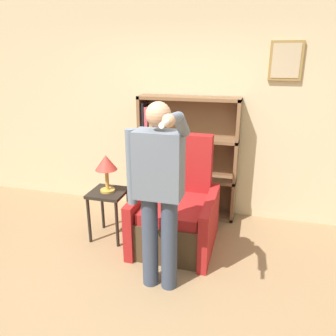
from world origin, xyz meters
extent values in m
plane|color=#937551|center=(0.00, 0.00, 0.00)|extent=(14.00, 14.00, 0.00)
cube|color=beige|center=(0.00, 2.03, 1.40)|extent=(8.00, 0.06, 2.80)
cube|color=olive|center=(1.22, 1.98, 2.03)|extent=(0.37, 0.04, 0.44)
cube|color=tan|center=(1.22, 1.96, 2.03)|extent=(0.31, 0.01, 0.38)
cube|color=brown|center=(-0.51, 1.85, 0.80)|extent=(0.04, 0.28, 1.60)
cube|color=brown|center=(0.74, 1.85, 0.80)|extent=(0.04, 0.28, 1.60)
cube|color=brown|center=(0.12, 1.98, 0.80)|extent=(1.29, 0.01, 1.60)
cube|color=brown|center=(0.12, 1.85, 0.02)|extent=(1.29, 0.28, 0.04)
cube|color=brown|center=(0.12, 1.85, 0.53)|extent=(1.29, 0.28, 0.04)
cube|color=brown|center=(0.12, 1.85, 1.07)|extent=(1.29, 0.28, 0.04)
cube|color=brown|center=(0.12, 1.85, 1.58)|extent=(1.29, 0.28, 0.04)
cube|color=#238438|center=(-0.46, 1.85, 0.22)|extent=(0.04, 0.21, 0.36)
cube|color=#9E7A47|center=(-0.42, 1.85, 0.21)|extent=(0.03, 0.21, 0.35)
cube|color=black|center=(-0.38, 1.85, 0.24)|extent=(0.03, 0.17, 0.39)
cube|color=gold|center=(-0.46, 1.85, 0.72)|extent=(0.04, 0.20, 0.34)
cube|color=red|center=(-0.40, 1.85, 0.78)|extent=(0.05, 0.19, 0.45)
cube|color=#1E47B2|center=(-0.37, 1.85, 0.71)|extent=(0.03, 0.23, 0.30)
cube|color=black|center=(-0.47, 1.85, 1.30)|extent=(0.03, 0.22, 0.42)
cube|color=#BC4C56|center=(-0.42, 1.85, 1.27)|extent=(0.04, 0.21, 0.37)
cube|color=#9E7A47|center=(-0.36, 1.85, 1.25)|extent=(0.05, 0.16, 0.32)
cube|color=#4C3823|center=(0.16, 1.01, 0.21)|extent=(0.68, 0.86, 0.43)
cube|color=#A31E1E|center=(0.16, 0.97, 0.49)|extent=(0.64, 0.74, 0.12)
cube|color=#A31E1E|center=(0.16, 1.40, 0.72)|extent=(0.68, 0.16, 1.02)
cube|color=#A31E1E|center=(-0.23, 1.01, 0.32)|extent=(0.10, 0.94, 0.63)
cube|color=#A31E1E|center=(0.55, 1.01, 0.32)|extent=(0.10, 0.94, 0.63)
cylinder|color=#384256|center=(0.10, 0.31, 0.46)|extent=(0.15, 0.15, 0.92)
cylinder|color=#384256|center=(0.28, 0.31, 0.46)|extent=(0.15, 0.15, 0.92)
cube|color=slate|center=(0.19, 0.31, 1.21)|extent=(0.41, 0.24, 0.59)
sphere|color=tan|center=(0.19, 0.31, 1.64)|extent=(0.21, 0.21, 0.21)
cylinder|color=slate|center=(-0.06, 0.31, 1.17)|extent=(0.09, 0.09, 0.68)
cylinder|color=slate|center=(0.40, 0.19, 1.59)|extent=(0.09, 0.28, 0.23)
cylinder|color=slate|center=(0.40, -0.05, 1.68)|extent=(0.08, 0.27, 0.10)
sphere|color=tan|center=(0.40, -0.18, 1.69)|extent=(0.09, 0.09, 0.09)
cylinder|color=white|center=(0.40, -0.27, 1.69)|extent=(0.04, 0.15, 0.04)
cube|color=black|center=(-0.64, 0.99, 0.58)|extent=(0.40, 0.40, 0.04)
cylinder|color=black|center=(-0.82, 0.82, 0.28)|extent=(0.04, 0.04, 0.56)
cylinder|color=black|center=(-0.47, 0.82, 0.28)|extent=(0.04, 0.04, 0.56)
cylinder|color=black|center=(-0.82, 1.17, 0.28)|extent=(0.04, 0.04, 0.56)
cylinder|color=black|center=(-0.47, 1.17, 0.28)|extent=(0.04, 0.04, 0.56)
cylinder|color=gold|center=(-0.64, 0.99, 0.61)|extent=(0.17, 0.17, 0.02)
cylinder|color=gold|center=(-0.64, 0.99, 0.74)|extent=(0.04, 0.04, 0.24)
cone|color=#B2382D|center=(-0.64, 0.99, 0.95)|extent=(0.25, 0.25, 0.17)
camera|label=1|loc=(0.95, -2.20, 2.09)|focal=35.00mm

